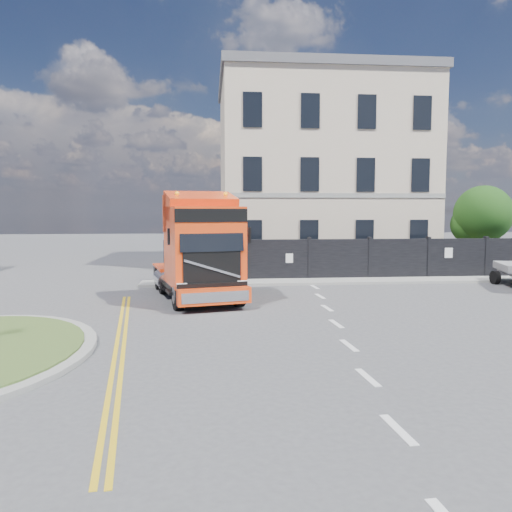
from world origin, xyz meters
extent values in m
plane|color=#424244|center=(0.00, 0.00, 0.00)|extent=(120.00, 120.00, 0.00)
cube|color=black|center=(6.00, 9.00, 1.00)|extent=(18.00, 0.25, 2.00)
cube|color=beige|center=(6.00, 16.50, 5.50)|extent=(12.00, 10.00, 11.00)
cube|color=#525257|center=(6.00, 16.50, 11.25)|extent=(12.30, 10.30, 0.50)
cube|color=beige|center=(3.00, 16.50, 12.00)|extent=(0.80, 0.80, 1.60)
cube|color=beige|center=(9.00, 16.50, 12.00)|extent=(0.80, 0.80, 1.60)
cylinder|color=#382619|center=(14.50, 12.00, 1.20)|extent=(0.24, 0.24, 2.40)
sphere|color=#17340F|center=(14.50, 12.00, 3.20)|extent=(3.20, 3.20, 3.20)
sphere|color=#17340F|center=(14.00, 12.40, 2.60)|extent=(2.20, 2.20, 2.20)
cube|color=gray|center=(6.00, 8.10, 0.06)|extent=(20.00, 1.60, 0.12)
cube|color=black|center=(-1.43, 4.87, 0.74)|extent=(3.81, 6.65, 0.45)
cube|color=#EE3F10|center=(-1.03, 3.17, 2.13)|extent=(3.01, 3.08, 2.78)
cube|color=#EE3F10|center=(-1.27, 4.19, 3.28)|extent=(2.62, 1.44, 1.39)
cube|color=black|center=(-0.74, 1.94, 2.53)|extent=(2.14, 0.56, 1.04)
cube|color=#EE3F10|center=(-0.67, 1.63, 0.55)|extent=(2.50, 0.91, 0.55)
cylinder|color=black|center=(-1.89, 2.15, 0.52)|extent=(0.55, 1.08, 1.03)
cylinder|color=gray|center=(-1.89, 2.15, 0.52)|extent=(0.48, 0.64, 0.57)
cylinder|color=black|center=(0.19, 2.65, 0.52)|extent=(0.55, 1.08, 1.03)
cylinder|color=gray|center=(0.19, 2.65, 0.52)|extent=(0.48, 0.64, 0.57)
cylinder|color=black|center=(-2.71, 5.58, 0.52)|extent=(0.55, 1.08, 1.03)
cylinder|color=gray|center=(-2.71, 5.58, 0.52)|extent=(0.48, 0.64, 0.57)
cylinder|color=black|center=(-0.62, 6.08, 0.52)|extent=(0.55, 1.08, 1.03)
cylinder|color=gray|center=(-0.62, 6.08, 0.52)|extent=(0.48, 0.64, 0.57)
cylinder|color=black|center=(-2.98, 6.74, 0.52)|extent=(0.55, 1.08, 1.03)
cylinder|color=gray|center=(-2.98, 6.74, 0.52)|extent=(0.48, 0.64, 0.57)
cylinder|color=black|center=(-0.89, 7.24, 0.52)|extent=(0.55, 1.08, 1.03)
cylinder|color=gray|center=(-0.89, 7.24, 0.52)|extent=(0.48, 0.64, 0.57)
cylinder|color=black|center=(12.30, 6.91, 0.31)|extent=(0.22, 0.62, 0.62)
camera|label=1|loc=(-0.79, -14.81, 3.38)|focal=35.00mm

